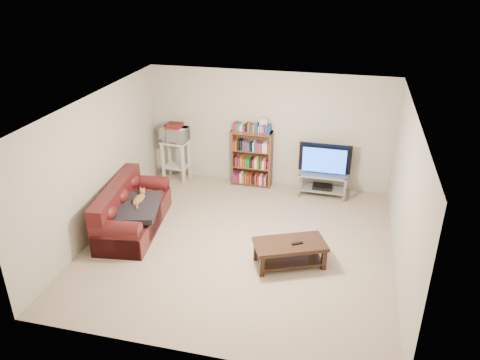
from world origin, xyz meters
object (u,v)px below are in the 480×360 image
(tv_stand, at_px, (323,181))
(bookshelf, at_px, (252,157))
(sofa, at_px, (130,213))
(coffee_table, at_px, (290,249))

(tv_stand, relative_size, bookshelf, 0.80)
(sofa, bearing_deg, coffee_table, -15.65)
(sofa, distance_m, tv_stand, 3.84)
(coffee_table, height_order, bookshelf, bookshelf)
(bookshelf, bearing_deg, coffee_table, -64.89)
(sofa, relative_size, tv_stand, 2.10)
(tv_stand, bearing_deg, bookshelf, 175.30)
(tv_stand, distance_m, bookshelf, 1.54)
(sofa, distance_m, coffee_table, 2.94)
(coffee_table, relative_size, tv_stand, 1.27)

